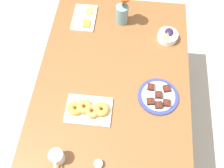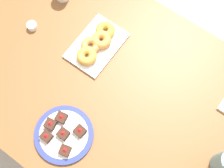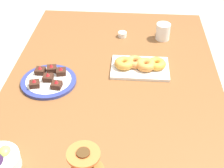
% 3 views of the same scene
% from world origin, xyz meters
% --- Properties ---
extents(ground_plane, '(6.00, 6.00, 0.00)m').
position_xyz_m(ground_plane, '(0.00, 0.00, 0.00)').
color(ground_plane, '#B7B2A8').
extents(dining_table, '(1.60, 1.00, 0.74)m').
position_xyz_m(dining_table, '(0.00, 0.00, 0.65)').
color(dining_table, brown).
rests_on(dining_table, ground_plane).
extents(croissant_platter, '(0.19, 0.28, 0.05)m').
position_xyz_m(croissant_platter, '(0.18, -0.12, 0.76)').
color(croissant_platter, white).
rests_on(croissant_platter, dining_table).
extents(jam_cup_honey, '(0.05, 0.05, 0.03)m').
position_xyz_m(jam_cup_honey, '(0.49, -0.02, 0.76)').
color(jam_cup_honey, white).
rests_on(jam_cup_honey, dining_table).
extents(dessert_plate, '(0.25, 0.25, 0.05)m').
position_xyz_m(dessert_plate, '(0.04, 0.30, 0.75)').
color(dessert_plate, navy).
rests_on(dessert_plate, dining_table).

